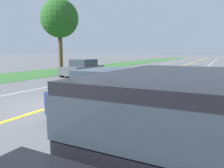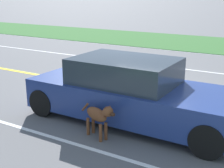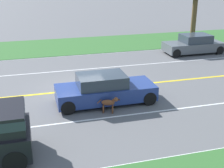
# 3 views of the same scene
# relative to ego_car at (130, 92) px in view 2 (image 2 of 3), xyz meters

# --- Properties ---
(ground_plane) EXTENTS (400.00, 400.00, 0.00)m
(ground_plane) POSITION_rel_ego_car_xyz_m (-1.88, -0.71, -0.66)
(ground_plane) COLOR #5B5B5E
(centre_divider_line) EXTENTS (0.18, 160.00, 0.01)m
(centre_divider_line) POSITION_rel_ego_car_xyz_m (-1.88, -0.71, -0.65)
(centre_divider_line) COLOR yellow
(centre_divider_line) RESTS_ON ground
(lane_edge_line_left) EXTENTS (0.14, 160.00, 0.01)m
(lane_edge_line_left) POSITION_rel_ego_car_xyz_m (-8.88, -0.71, -0.65)
(lane_edge_line_left) COLOR white
(lane_edge_line_left) RESTS_ON ground
(lane_dash_same_dir) EXTENTS (0.10, 160.00, 0.01)m
(lane_dash_same_dir) POSITION_rel_ego_car_xyz_m (1.62, -0.71, -0.65)
(lane_dash_same_dir) COLOR white
(lane_dash_same_dir) RESTS_ON ground
(lane_dash_oncoming) EXTENTS (0.10, 160.00, 0.01)m
(lane_dash_oncoming) POSITION_rel_ego_car_xyz_m (-5.38, -0.71, -0.65)
(lane_dash_oncoming) COLOR white
(lane_dash_oncoming) RESTS_ON ground
(grass_verge_left) EXTENTS (6.00, 160.00, 0.03)m
(grass_verge_left) POSITION_rel_ego_car_xyz_m (-11.88, -0.71, -0.64)
(grass_verge_left) COLOR #33662D
(grass_verge_left) RESTS_ON ground
(ego_car) EXTENTS (1.88, 4.65, 1.41)m
(ego_car) POSITION_rel_ego_car_xyz_m (0.00, 0.00, 0.00)
(ego_car) COLOR navy
(ego_car) RESTS_ON ground
(dog) EXTENTS (0.42, 1.00, 0.77)m
(dog) POSITION_rel_ego_car_xyz_m (1.17, -0.07, -0.17)
(dog) COLOR brown
(dog) RESTS_ON ground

